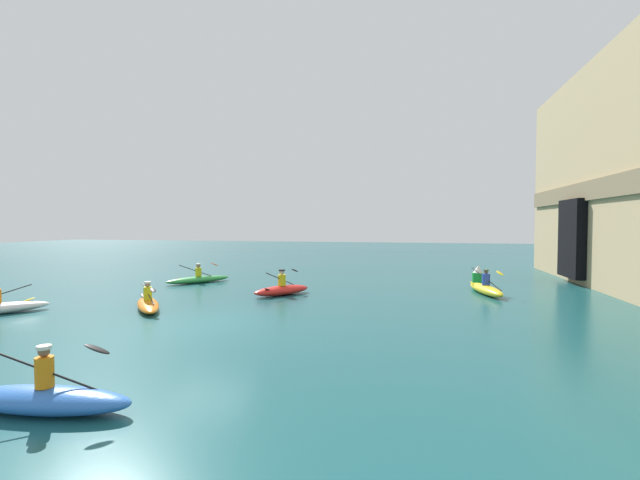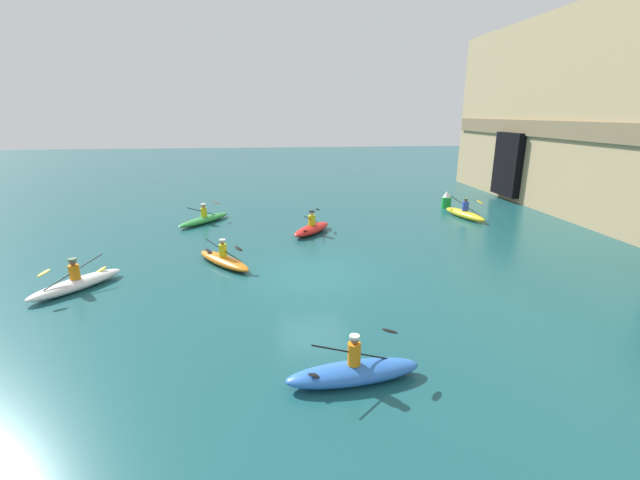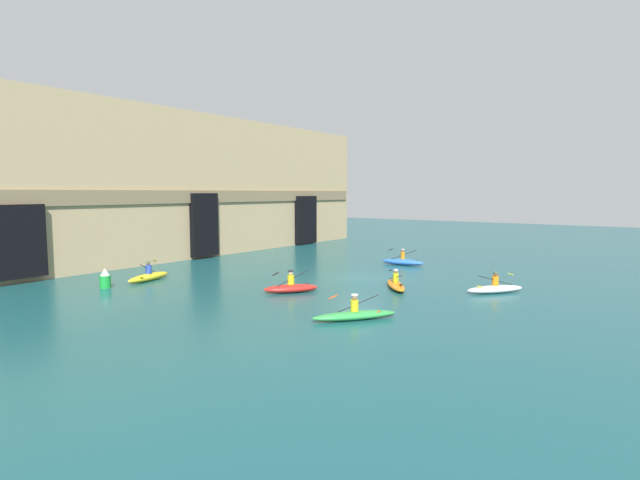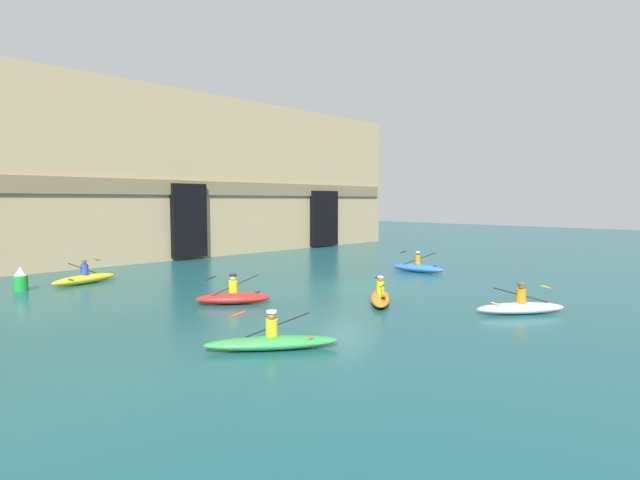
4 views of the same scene
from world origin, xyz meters
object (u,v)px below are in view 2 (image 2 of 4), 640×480
kayak_green (204,219)px  kayak_blue (354,372)px  kayak_orange (224,260)px  marker_buoy (446,200)px  kayak_white (76,283)px  kayak_yellow (465,214)px  kayak_red (312,228)px

kayak_green → kayak_blue: (14.85, 5.23, 0.03)m
kayak_orange → marker_buoy: marker_buoy is taller
kayak_blue → kayak_white: 10.23m
kayak_green → kayak_yellow: bearing=-55.3°
kayak_orange → kayak_green: (-6.84, -1.66, 0.00)m
kayak_green → kayak_blue: bearing=-123.6°
kayak_orange → kayak_white: size_ratio=0.99×
marker_buoy → kayak_white: bearing=-58.1°
kayak_red → marker_buoy: 10.10m
kayak_red → marker_buoy: size_ratio=2.59×
kayak_orange → kayak_yellow: size_ratio=0.89×
kayak_orange → kayak_white: bearing=-105.6°
marker_buoy → kayak_green: bearing=-81.7°
kayak_green → kayak_orange: bearing=-129.3°
kayak_blue → marker_buoy: kayak_blue is taller
kayak_orange → kayak_red: (-4.09, 3.86, 0.04)m
kayak_blue → kayak_orange: bearing=-72.4°
kayak_green → kayak_red: bearing=-79.5°
marker_buoy → kayak_red: bearing=-61.4°
kayak_orange → kayak_blue: 8.77m
kayak_orange → kayak_white: (1.90, -4.64, 0.02)m
kayak_white → kayak_red: bearing=-16.8°
kayak_orange → kayak_blue: kayak_blue is taller
kayak_green → kayak_red: (2.75, 5.52, 0.04)m
kayak_yellow → marker_buoy: (-2.68, 0.03, 0.24)m
kayak_red → kayak_orange: bearing=-5.3°
kayak_yellow → kayak_green: bearing=-105.8°
kayak_white → kayak_yellow: size_ratio=0.90×
kayak_blue → marker_buoy: size_ratio=2.94×
kayak_yellow → kayak_white: bearing=-78.2°
kayak_orange → kayak_blue: size_ratio=0.95×
kayak_orange → kayak_blue: (8.01, 3.56, 0.04)m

